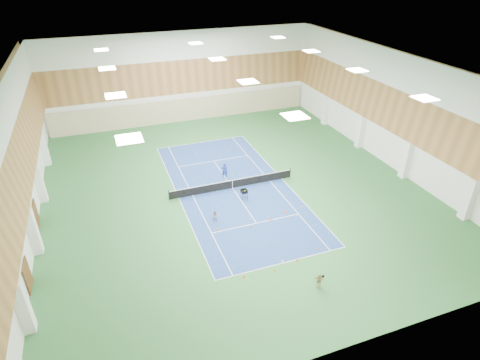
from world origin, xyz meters
The scene contains 22 objects.
ground centered at (0.00, 0.00, 0.00)m, with size 40.00×40.00×0.00m, color #29602F.
room_shell centered at (0.00, 0.00, 6.00)m, with size 36.00×40.00×12.00m, color white, non-canonical shape.
wood_cladding centered at (0.00, 0.00, 8.00)m, with size 36.00×40.00×8.00m, color #A26C3C, non-canonical shape.
ceiling_light_grid centered at (0.00, 0.00, 11.92)m, with size 21.40×25.40×0.06m, color white, non-canonical shape.
court_surface centered at (0.00, 0.00, 0.01)m, with size 10.97×23.77×0.01m, color navy.
tennis_balls_scatter centered at (0.00, 0.00, 0.05)m, with size 10.57×22.77×0.07m, color #C3E326, non-canonical shape.
tennis_net centered at (0.00, 0.00, 0.55)m, with size 12.80×0.10×1.10m, color black, non-canonical shape.
back_curtain centered at (0.00, 19.75, 1.60)m, with size 35.40×0.16×3.20m, color #C6B793.
door_left_a centered at (-17.92, -8.00, 1.10)m, with size 0.08×1.80×2.20m, color #593319.
door_left_b centered at (-17.92, 0.00, 1.10)m, with size 0.08×1.80×2.20m, color #593319.
coach centered at (-0.04, 2.36, 0.86)m, with size 0.62×0.41×1.71m, color #203196.
child_court centered at (-3.26, -4.85, 0.56)m, with size 0.54×0.42×1.12m, color gray.
child_apron centered at (1.20, -15.02, 0.62)m, with size 0.73×0.30×1.24m, color tan.
ball_cart centered at (0.40, -2.24, 0.50)m, with size 0.58×0.58×1.00m, color black, non-canonical shape.
cone_svc_a centered at (-3.52, -6.22, 0.13)m, with size 0.23×0.23×0.25m, color #E25E0B.
cone_svc_b centered at (-0.66, -6.77, 0.12)m, with size 0.22×0.22×0.24m, color #DB530B.
cone_svc_c centered at (1.33, -6.49, 0.12)m, with size 0.22×0.22×0.24m, color orange.
cone_svc_d centered at (3.14, -5.87, 0.13)m, with size 0.23×0.23×0.25m, color #E6460C.
cone_base_a centered at (-3.42, -12.31, 0.12)m, with size 0.21×0.21×0.23m, color orange.
cone_base_b centered at (-0.99, -12.44, 0.10)m, with size 0.19×0.19×0.21m, color orange.
cone_base_c centered at (1.10, -12.05, 0.10)m, with size 0.19×0.19×0.20m, color #FC440D.
cone_base_d centered at (3.40, -11.38, 0.10)m, with size 0.19×0.19×0.21m, color #FF600D.
Camera 1 is at (-11.24, -32.75, 20.72)m, focal length 30.00 mm.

